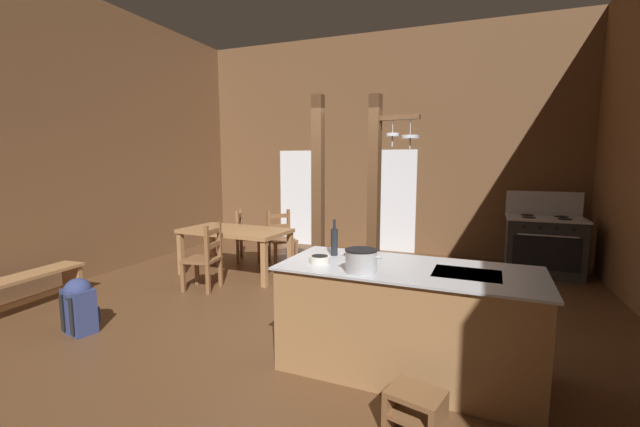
{
  "coord_description": "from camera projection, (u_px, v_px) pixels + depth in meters",
  "views": [
    {
      "loc": [
        1.83,
        -3.9,
        1.81
      ],
      "look_at": [
        0.17,
        0.43,
        1.21
      ],
      "focal_mm": 22.42,
      "sensor_mm": 36.0,
      "label": 1
    }
  ],
  "objects": [
    {
      "name": "mixing_bowl_on_counter",
      "position": [
        320.0,
        259.0,
        3.52
      ],
      "size": [
        0.18,
        0.18,
        0.06
      ],
      "color": "silver",
      "rests_on": "kitchen_island"
    },
    {
      "name": "ladderback_chair_by_post",
      "position": [
        247.0,
        236.0,
        7.34
      ],
      "size": [
        0.57,
        0.57,
        0.95
      ],
      "color": "brown",
      "rests_on": "ground_plane"
    },
    {
      "name": "ladderback_chair_near_window",
      "position": [
        205.0,
        258.0,
        5.67
      ],
      "size": [
        0.5,
        0.5,
        0.95
      ],
      "color": "brown",
      "rests_on": "ground_plane"
    },
    {
      "name": "stove_range",
      "position": [
        543.0,
        245.0,
        6.45
      ],
      "size": [
        1.17,
        0.85,
        1.32
      ],
      "color": "#282828",
      "rests_on": "ground_plane"
    },
    {
      "name": "bench_along_left_wall",
      "position": [
        23.0,
        286.0,
        4.86
      ],
      "size": [
        0.45,
        1.49,
        0.44
      ],
      "color": "#9E7044",
      "rests_on": "ground_plane"
    },
    {
      "name": "backpack",
      "position": [
        79.0,
        304.0,
        4.23
      ],
      "size": [
        0.36,
        0.34,
        0.6
      ],
      "color": "navy",
      "rests_on": "ground_plane"
    },
    {
      "name": "wall_back",
      "position": [
        378.0,
        144.0,
        8.07
      ],
      "size": [
        8.26,
        0.14,
        4.32
      ],
      "primitive_type": "cube",
      "color": "brown",
      "rests_on": "ground_plane"
    },
    {
      "name": "glazed_door_back_left",
      "position": [
        301.0,
        198.0,
        8.74
      ],
      "size": [
        1.0,
        0.01,
        2.05
      ],
      "primitive_type": "cube",
      "color": "white",
      "rests_on": "ground_plane"
    },
    {
      "name": "bottle_tall_on_counter",
      "position": [
        334.0,
        241.0,
        3.8
      ],
      "size": [
        0.07,
        0.07,
        0.35
      ],
      "color": "#1E2328",
      "rests_on": "kitchen_island"
    },
    {
      "name": "stockpot_on_counter",
      "position": [
        361.0,
        261.0,
        3.22
      ],
      "size": [
        0.33,
        0.26,
        0.19
      ],
      "color": "#B7BABF",
      "rests_on": "kitchen_island"
    },
    {
      "name": "step_stool",
      "position": [
        415.0,
        408.0,
        2.67
      ],
      "size": [
        0.42,
        0.36,
        0.3
      ],
      "color": "brown",
      "rests_on": "ground_plane"
    },
    {
      "name": "glazed_panel_back_right",
      "position": [
        395.0,
        201.0,
        8.01
      ],
      "size": [
        0.84,
        0.01,
        2.05
      ],
      "primitive_type": "cube",
      "color": "white",
      "rests_on": "ground_plane"
    },
    {
      "name": "support_post_with_pot_rack",
      "position": [
        376.0,
        191.0,
        5.26
      ],
      "size": [
        0.66,
        0.26,
        2.67
      ],
      "color": "brown",
      "rests_on": "ground_plane"
    },
    {
      "name": "dining_table",
      "position": [
        235.0,
        235.0,
        6.42
      ],
      "size": [
        1.75,
        1.0,
        0.74
      ],
      "color": "#9E7044",
      "rests_on": "ground_plane"
    },
    {
      "name": "kitchen_island",
      "position": [
        406.0,
        319.0,
        3.45
      ],
      "size": [
        2.2,
        1.05,
        0.93
      ],
      "color": "#9E7044",
      "rests_on": "ground_plane"
    },
    {
      "name": "ladderback_chair_at_table_end",
      "position": [
        281.0,
        238.0,
        7.14
      ],
      "size": [
        0.62,
        0.62,
        0.95
      ],
      "color": "brown",
      "rests_on": "ground_plane"
    },
    {
      "name": "support_post_center",
      "position": [
        318.0,
        198.0,
        5.33
      ],
      "size": [
        0.14,
        0.14,
        2.67
      ],
      "color": "brown",
      "rests_on": "ground_plane"
    },
    {
      "name": "wall_left",
      "position": [
        43.0,
        137.0,
        5.56
      ],
      "size": [
        0.14,
        8.99,
        4.32
      ],
      "primitive_type": "cube",
      "color": "brown",
      "rests_on": "ground_plane"
    },
    {
      "name": "ground_plane",
      "position": [
        292.0,
        328.0,
        4.5
      ],
      "size": [
        8.26,
        8.99,
        0.1
      ],
      "primitive_type": "cube",
      "color": "brown"
    }
  ]
}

